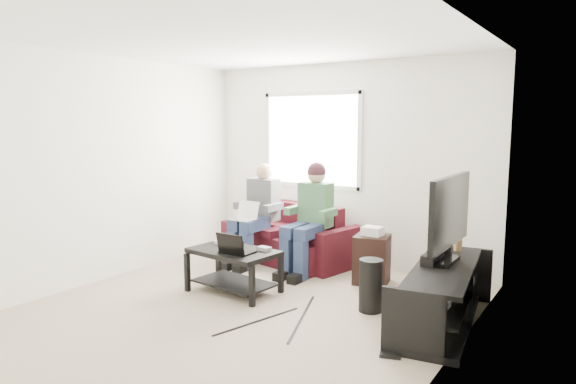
{
  "coord_description": "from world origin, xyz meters",
  "views": [
    {
      "loc": [
        3.02,
        -3.77,
        1.84
      ],
      "look_at": [
        0.18,
        0.6,
        1.13
      ],
      "focal_mm": 32.0,
      "sensor_mm": 36.0,
      "label": 1
    }
  ],
  "objects_px": {
    "tv_stand": "(443,298)",
    "tv": "(450,214)",
    "coffee_table": "(234,261)",
    "subwoofer": "(371,285)",
    "sofa": "(293,241)",
    "end_table": "(372,258)"
  },
  "relations": [
    {
      "from": "tv_stand",
      "to": "tv",
      "type": "xyz_separation_m",
      "value": [
        -0.0,
        0.1,
        0.77
      ]
    },
    {
      "from": "coffee_table",
      "to": "subwoofer",
      "type": "relative_size",
      "value": 1.93
    },
    {
      "from": "sofa",
      "to": "subwoofer",
      "type": "bearing_deg",
      "value": -34.35
    },
    {
      "from": "tv",
      "to": "end_table",
      "type": "bearing_deg",
      "value": 146.71
    },
    {
      "from": "tv_stand",
      "to": "end_table",
      "type": "distance_m",
      "value": 1.32
    },
    {
      "from": "subwoofer",
      "to": "end_table",
      "type": "xyz_separation_m",
      "value": [
        -0.36,
        0.84,
        0.04
      ]
    },
    {
      "from": "sofa",
      "to": "tv_stand",
      "type": "bearing_deg",
      "value": -24.45
    },
    {
      "from": "coffee_table",
      "to": "tv_stand",
      "type": "xyz_separation_m",
      "value": [
        2.18,
        0.33,
        -0.1
      ]
    },
    {
      "from": "coffee_table",
      "to": "end_table",
      "type": "bearing_deg",
      "value": 44.69
    },
    {
      "from": "sofa",
      "to": "tv_stand",
      "type": "relative_size",
      "value": 1.02
    },
    {
      "from": "subwoofer",
      "to": "end_table",
      "type": "height_order",
      "value": "end_table"
    },
    {
      "from": "sofa",
      "to": "coffee_table",
      "type": "xyz_separation_m",
      "value": [
        0.11,
        -1.37,
        0.06
      ]
    },
    {
      "from": "end_table",
      "to": "sofa",
      "type": "bearing_deg",
      "value": 168.52
    },
    {
      "from": "tv_stand",
      "to": "subwoofer",
      "type": "xyz_separation_m",
      "value": [
        -0.69,
        -0.05,
        0.01
      ]
    },
    {
      "from": "tv_stand",
      "to": "tv",
      "type": "height_order",
      "value": "tv"
    },
    {
      "from": "tv_stand",
      "to": "end_table",
      "type": "bearing_deg",
      "value": 143.13
    },
    {
      "from": "sofa",
      "to": "subwoofer",
      "type": "relative_size",
      "value": 3.38
    },
    {
      "from": "tv",
      "to": "subwoofer",
      "type": "xyz_separation_m",
      "value": [
        -0.69,
        -0.15,
        -0.75
      ]
    },
    {
      "from": "sofa",
      "to": "tv",
      "type": "xyz_separation_m",
      "value": [
        2.28,
        -0.94,
        0.72
      ]
    },
    {
      "from": "subwoofer",
      "to": "tv_stand",
      "type": "bearing_deg",
      "value": 4.03
    },
    {
      "from": "tv",
      "to": "sofa",
      "type": "bearing_deg",
      "value": 157.63
    },
    {
      "from": "coffee_table",
      "to": "end_table",
      "type": "height_order",
      "value": "end_table"
    }
  ]
}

